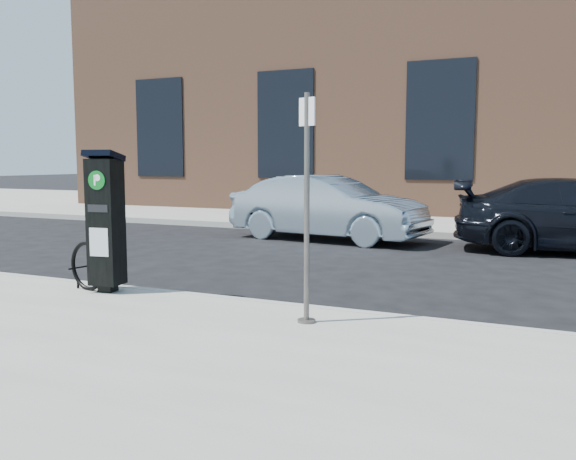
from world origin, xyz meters
The scene contains 9 objects.
ground centered at (0.00, 0.00, 0.00)m, with size 120.00×120.00×0.00m, color black.
sidewalk_far centered at (0.00, 14.00, 0.07)m, with size 60.00×12.00×0.15m, color gray.
curb_near centered at (0.00, -0.02, 0.07)m, with size 60.00×0.12×0.16m, color #9E9B93.
curb_far centered at (0.00, 8.02, 0.07)m, with size 60.00×0.12×0.16m, color #9E9B93.
building centered at (0.00, 17.00, 4.15)m, with size 28.00×10.05×8.25m.
parking_kiosk centered at (-1.81, -0.35, 1.07)m, with size 0.46×0.42×1.80m.
sign_pole centered at (1.08, -0.68, 1.31)m, with size 0.20×0.19×2.33m.
bike_rack centered at (-2.09, -0.40, 0.46)m, with size 0.64×0.16×0.64m.
car_silver centered at (-1.49, 6.69, 0.74)m, with size 1.57×4.51×1.48m, color #8BA0B1.
Camera 1 is at (3.45, -6.36, 1.81)m, focal length 38.00 mm.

